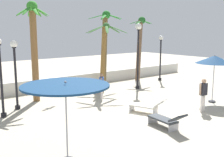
{
  "coord_description": "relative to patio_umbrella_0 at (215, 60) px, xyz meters",
  "views": [
    {
      "loc": [
        -9.79,
        -9.41,
        4.17
      ],
      "look_at": [
        0.0,
        2.83,
        1.4
      ],
      "focal_mm": 44.15,
      "sensor_mm": 36.0,
      "label": 1
    }
  ],
  "objects": [
    {
      "name": "lamp_post_0",
      "position": [
        -9.43,
        5.69,
        -0.16
      ],
      "size": [
        0.39,
        0.39,
        3.67
      ],
      "color": "black",
      "rests_on": "ground_plane"
    },
    {
      "name": "palm_tree_2",
      "position": [
        -1.69,
        8.13,
        0.91
      ],
      "size": [
        2.7,
        2.75,
        5.6
      ],
      "color": "brown",
      "rests_on": "ground_plane"
    },
    {
      "name": "palm_tree_1",
      "position": [
        1.71,
        7.86,
        0.68
      ],
      "size": [
        2.03,
        2.1,
        5.25
      ],
      "color": "brown",
      "rests_on": "ground_plane"
    },
    {
      "name": "guest_2",
      "position": [
        -4.56,
        4.69,
        -1.55
      ],
      "size": [
        0.42,
        0.43,
        1.56
      ],
      "color": "silver",
      "rests_on": "ground_plane"
    },
    {
      "name": "lamp_post_2",
      "position": [
        2.96,
        6.67,
        -0.24
      ],
      "size": [
        0.35,
        0.35,
        3.72
      ],
      "color": "black",
      "rests_on": "ground_plane"
    },
    {
      "name": "lounge_chair_1",
      "position": [
        -5.48,
        -1.21,
        -2.09
      ],
      "size": [
        0.73,
        1.91,
        0.83
      ],
      "color": "#B7B7BC",
      "rests_on": "ground_plane"
    },
    {
      "name": "ground_plane",
      "position": [
        -4.57,
        0.85,
        -2.49
      ],
      "size": [
        56.0,
        56.0,
        0.0
      ],
      "primitive_type": "plane",
      "color": "#B2A893"
    },
    {
      "name": "palm_tree_3",
      "position": [
        -7.92,
        6.68,
        1.03
      ],
      "size": [
        2.04,
        2.04,
        5.78
      ],
      "color": "brown",
      "rests_on": "ground_plane"
    },
    {
      "name": "patio_umbrella_1",
      "position": [
        -10.32,
        -1.23,
        -0.1
      ],
      "size": [
        2.72,
        2.72,
        2.64
      ],
      "color": "#333338",
      "rests_on": "ground_plane"
    },
    {
      "name": "lamp_post_3",
      "position": [
        -10.45,
        4.74,
        -0.44
      ],
      "size": [
        0.3,
        0.3,
        3.79
      ],
      "color": "black",
      "rests_on": "ground_plane"
    },
    {
      "name": "patio_umbrella_0",
      "position": [
        0.0,
        0.0,
        0.0
      ],
      "size": [
        2.14,
        2.14,
        2.78
      ],
      "color": "#333338",
      "rests_on": "ground_plane"
    },
    {
      "name": "boundary_wall",
      "position": [
        -4.57,
        8.95,
        -2.06
      ],
      "size": [
        25.2,
        0.3,
        0.86
      ],
      "primitive_type": "cube",
      "color": "silver",
      "rests_on": "ground_plane"
    },
    {
      "name": "lounge_chair_0",
      "position": [
        -4.53,
        0.82,
        -2.1
      ],
      "size": [
        1.19,
        1.95,
        0.84
      ],
      "color": "#B7B7BC",
      "rests_on": "ground_plane"
    },
    {
      "name": "palm_tree_0",
      "position": [
        -3.33,
        6.07,
        0.46
      ],
      "size": [
        2.97,
        2.54,
        4.65
      ],
      "color": "brown",
      "rests_on": "ground_plane"
    },
    {
      "name": "lamp_post_1",
      "position": [
        -0.79,
        5.46,
        0.64
      ],
      "size": [
        0.44,
        0.44,
        4.62
      ],
      "color": "black",
      "rests_on": "ground_plane"
    },
    {
      "name": "guest_0",
      "position": [
        -2.12,
        -0.75,
        -1.44
      ],
      "size": [
        0.56,
        0.27,
        1.73
      ],
      "color": "silver",
      "rests_on": "ground_plane"
    }
  ]
}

